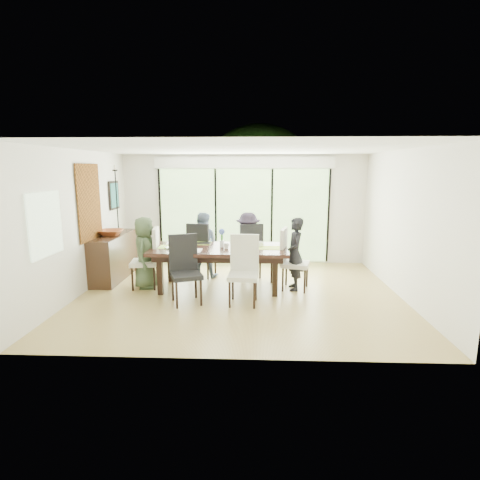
{
  "coord_description": "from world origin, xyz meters",
  "views": [
    {
      "loc": [
        0.29,
        -6.82,
        2.35
      ],
      "look_at": [
        0.0,
        0.25,
        1.0
      ],
      "focal_mm": 28.0,
      "sensor_mm": 36.0,
      "label": 1
    }
  ],
  "objects_px": {
    "vase": "(222,244)",
    "person_left_end": "(145,253)",
    "chair_left_end": "(144,258)",
    "laptop": "(175,247)",
    "cup_b": "(226,246)",
    "cup_c": "(260,244)",
    "chair_far_right": "(248,250)",
    "chair_near_left": "(186,270)",
    "person_far_right": "(248,245)",
    "bowl": "(111,233)",
    "chair_right_end": "(296,259)",
    "table_top": "(219,249)",
    "person_right_end": "(295,254)",
    "chair_far_left": "(203,249)",
    "cup_a": "(185,243)",
    "sideboard": "(114,257)",
    "person_far_left": "(202,245)",
    "chair_near_right": "(243,271)"
  },
  "relations": [
    {
      "from": "vase",
      "to": "person_left_end",
      "type": "bearing_deg",
      "value": -178.13
    },
    {
      "from": "chair_left_end",
      "to": "person_left_end",
      "type": "relative_size",
      "value": 0.85
    },
    {
      "from": "laptop",
      "to": "cup_b",
      "type": "bearing_deg",
      "value": -40.04
    },
    {
      "from": "laptop",
      "to": "cup_c",
      "type": "relative_size",
      "value": 2.66
    },
    {
      "from": "chair_far_right",
      "to": "laptop",
      "type": "distance_m",
      "value": 1.71
    },
    {
      "from": "chair_near_left",
      "to": "cup_c",
      "type": "relative_size",
      "value": 8.87
    },
    {
      "from": "person_far_right",
      "to": "bowl",
      "type": "bearing_deg",
      "value": 3.2
    },
    {
      "from": "chair_right_end",
      "to": "cup_b",
      "type": "bearing_deg",
      "value": 107.92
    },
    {
      "from": "chair_right_end",
      "to": "table_top",
      "type": "bearing_deg",
      "value": 103.68
    },
    {
      "from": "table_top",
      "to": "person_left_end",
      "type": "relative_size",
      "value": 1.86
    },
    {
      "from": "chair_right_end",
      "to": "laptop",
      "type": "height_order",
      "value": "chair_right_end"
    },
    {
      "from": "chair_far_right",
      "to": "laptop",
      "type": "bearing_deg",
      "value": 15.35
    },
    {
      "from": "chair_far_right",
      "to": "laptop",
      "type": "relative_size",
      "value": 3.33
    },
    {
      "from": "person_right_end",
      "to": "person_far_right",
      "type": "xyz_separation_m",
      "value": [
        -0.93,
        0.83,
        0.0
      ]
    },
    {
      "from": "chair_far_left",
      "to": "person_right_end",
      "type": "bearing_deg",
      "value": 172.55
    },
    {
      "from": "chair_far_right",
      "to": "person_left_end",
      "type": "xyz_separation_m",
      "value": [
        -2.03,
        -0.85,
        0.11
      ]
    },
    {
      "from": "chair_far_left",
      "to": "cup_c",
      "type": "xyz_separation_m",
      "value": [
        1.25,
        -0.75,
        0.27
      ]
    },
    {
      "from": "chair_right_end",
      "to": "bowl",
      "type": "xyz_separation_m",
      "value": [
        -3.85,
        0.52,
        0.41
      ]
    },
    {
      "from": "vase",
      "to": "cup_a",
      "type": "distance_m",
      "value": 0.76
    },
    {
      "from": "laptop",
      "to": "chair_far_right",
      "type": "bearing_deg",
      "value": -5.88
    },
    {
      "from": "table_top",
      "to": "chair_near_left",
      "type": "distance_m",
      "value": 1.02
    },
    {
      "from": "chair_far_left",
      "to": "person_left_end",
      "type": "bearing_deg",
      "value": 55.85
    },
    {
      "from": "chair_left_end",
      "to": "chair_far_left",
      "type": "bearing_deg",
      "value": 121.61
    },
    {
      "from": "chair_far_left",
      "to": "cup_a",
      "type": "relative_size",
      "value": 8.87
    },
    {
      "from": "sideboard",
      "to": "chair_left_end",
      "type": "bearing_deg",
      "value": -36.1
    },
    {
      "from": "chair_right_end",
      "to": "chair_far_left",
      "type": "xyz_separation_m",
      "value": [
        -1.95,
        0.85,
        0.0
      ]
    },
    {
      "from": "chair_left_end",
      "to": "chair_near_left",
      "type": "bearing_deg",
      "value": 41.6
    },
    {
      "from": "person_far_left",
      "to": "cup_a",
      "type": "xyz_separation_m",
      "value": [
        -0.25,
        -0.68,
        0.17
      ]
    },
    {
      "from": "person_right_end",
      "to": "chair_right_end",
      "type": "bearing_deg",
      "value": 86.58
    },
    {
      "from": "person_far_left",
      "to": "sideboard",
      "type": "xyz_separation_m",
      "value": [
        -1.9,
        -0.21,
        -0.23
      ]
    },
    {
      "from": "cup_c",
      "to": "chair_near_right",
      "type": "bearing_deg",
      "value": -107.19
    },
    {
      "from": "person_far_right",
      "to": "chair_left_end",
      "type": "bearing_deg",
      "value": 19.1
    },
    {
      "from": "person_right_end",
      "to": "cup_a",
      "type": "height_order",
      "value": "person_right_end"
    },
    {
      "from": "chair_far_left",
      "to": "vase",
      "type": "distance_m",
      "value": 0.99
    },
    {
      "from": "table_top",
      "to": "person_right_end",
      "type": "distance_m",
      "value": 1.48
    },
    {
      "from": "sideboard",
      "to": "person_far_left",
      "type": "bearing_deg",
      "value": 6.37
    },
    {
      "from": "person_far_left",
      "to": "chair_near_right",
      "type": "bearing_deg",
      "value": 124.08
    },
    {
      "from": "chair_far_right",
      "to": "sideboard",
      "type": "xyz_separation_m",
      "value": [
        -2.9,
        -0.23,
        -0.13
      ]
    },
    {
      "from": "chair_far_right",
      "to": "cup_c",
      "type": "height_order",
      "value": "chair_far_right"
    },
    {
      "from": "person_far_left",
      "to": "chair_right_end",
      "type": "bearing_deg",
      "value": 161.82
    },
    {
      "from": "chair_far_right",
      "to": "chair_near_left",
      "type": "height_order",
      "value": "same"
    },
    {
      "from": "table_top",
      "to": "cup_b",
      "type": "xyz_separation_m",
      "value": [
        0.15,
        -0.1,
        0.08
      ]
    },
    {
      "from": "chair_near_left",
      "to": "person_right_end",
      "type": "bearing_deg",
      "value": 2.31
    },
    {
      "from": "chair_right_end",
      "to": "vase",
      "type": "xyz_separation_m",
      "value": [
        -1.45,
        0.05,
        0.29
      ]
    },
    {
      "from": "cup_c",
      "to": "chair_far_left",
      "type": "bearing_deg",
      "value": 149.04
    },
    {
      "from": "chair_far_left",
      "to": "person_far_left",
      "type": "height_order",
      "value": "person_far_left"
    },
    {
      "from": "table_top",
      "to": "cup_b",
      "type": "distance_m",
      "value": 0.2
    },
    {
      "from": "chair_near_right",
      "to": "bowl",
      "type": "bearing_deg",
      "value": 157.87
    },
    {
      "from": "cup_a",
      "to": "sideboard",
      "type": "height_order",
      "value": "sideboard"
    },
    {
      "from": "chair_right_end",
      "to": "chair_near_right",
      "type": "xyz_separation_m",
      "value": [
        -1.0,
        -0.87,
        0.0
      ]
    }
  ]
}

